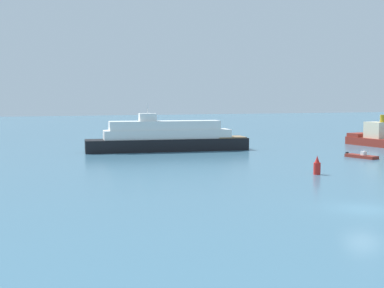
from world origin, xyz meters
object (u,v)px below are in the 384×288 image
(tugboat, at_px, (374,138))
(white_riverboat, at_px, (167,138))
(small_motorboat, at_px, (361,156))
(channel_buoy_red, at_px, (317,167))

(tugboat, bearing_deg, white_riverboat, 172.94)
(small_motorboat, xyz_separation_m, white_riverboat, (-20.48, 17.47, 1.67))
(small_motorboat, xyz_separation_m, channel_buoy_red, (-13.77, -10.18, 0.58))
(tugboat, xyz_separation_m, channel_buoy_red, (-27.10, -23.46, -0.48))
(white_riverboat, distance_m, tugboat, 34.07)
(tugboat, bearing_deg, channel_buoy_red, -139.11)
(white_riverboat, xyz_separation_m, tugboat, (33.81, -4.19, -0.61))
(channel_buoy_red, bearing_deg, tugboat, 40.89)
(small_motorboat, distance_m, tugboat, 18.85)
(tugboat, height_order, channel_buoy_red, tugboat)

